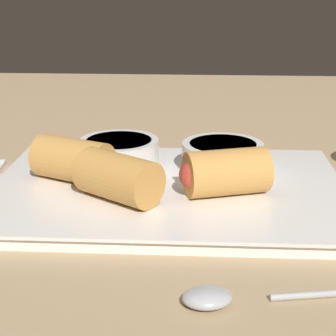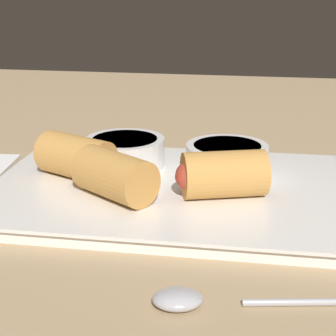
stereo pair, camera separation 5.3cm
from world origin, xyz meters
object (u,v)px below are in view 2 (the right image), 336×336
spoon (203,300)px  serving_plate (168,192)px  dipping_bowl_far (125,151)px  dipping_bowl_near (227,158)px

spoon → serving_plate: bearing=106.4°
serving_plate → spoon: size_ratio=2.20×
dipping_bowl_far → dipping_bowl_near: bearing=-3.6°
serving_plate → dipping_bowl_near: dipping_bowl_near is taller
serving_plate → spoon: serving_plate is taller
serving_plate → dipping_bowl_far: bearing=137.3°
dipping_bowl_near → spoon: size_ratio=0.54×
serving_plate → dipping_bowl_far: size_ratio=4.09×
serving_plate → dipping_bowl_near: size_ratio=4.09×
dipping_bowl_far → spoon: size_ratio=0.54×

